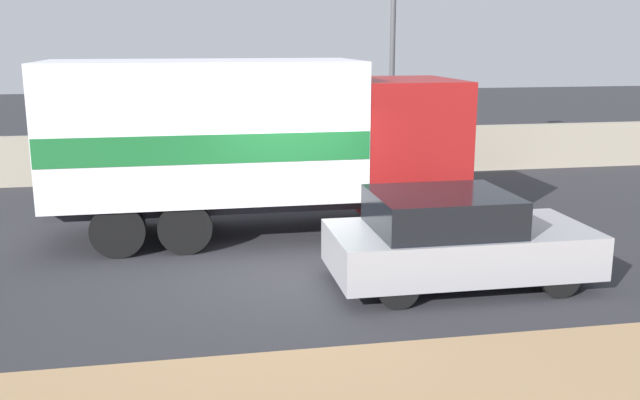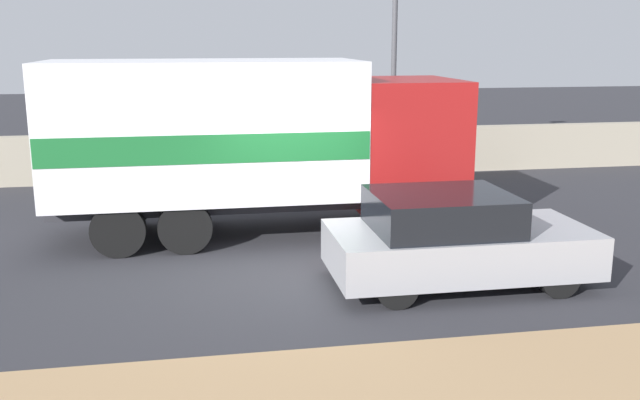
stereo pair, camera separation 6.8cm
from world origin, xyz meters
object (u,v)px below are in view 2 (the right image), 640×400
at_px(box_truck, 250,138).
at_px(pedestrian, 430,160).
at_px(street_lamp, 395,3).
at_px(car_hatchback, 454,239).

distance_m(box_truck, pedestrian, 5.17).
bearing_deg(street_lamp, pedestrian, -86.09).
xyz_separation_m(street_lamp, pedestrian, (0.18, -2.61, -3.68)).
xyz_separation_m(street_lamp, box_truck, (-4.22, -5.15, -2.70)).
relative_size(box_truck, car_hatchback, 1.94).
relative_size(street_lamp, car_hatchback, 2.04).
bearing_deg(pedestrian, street_lamp, 93.91).
xyz_separation_m(box_truck, pedestrian, (4.40, 2.54, -0.98)).
height_order(street_lamp, pedestrian, street_lamp).
relative_size(car_hatchback, pedestrian, 2.35).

